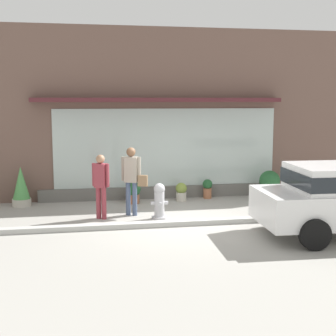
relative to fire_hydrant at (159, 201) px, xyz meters
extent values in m
plane|color=#9E9B93|center=(0.38, -0.52, -0.44)|extent=(60.00, 60.00, 0.00)
cube|color=#B2B2AD|center=(0.38, -0.72, -0.38)|extent=(14.00, 0.24, 0.12)
cube|color=brown|center=(0.38, 2.68, 2.05)|extent=(14.00, 0.36, 4.99)
cube|color=#ADBCB7|center=(0.64, 2.48, 0.98)|extent=(6.61, 0.03, 2.47)
cube|color=#4C1E23|center=(0.38, 2.33, 2.47)|extent=(7.21, 0.56, 0.12)
cube|color=#605E59|center=(0.38, 2.46, -0.26)|extent=(7.01, 0.20, 0.36)
cylinder|color=#B2B2B7|center=(0.00, 0.00, -0.41)|extent=(0.37, 0.37, 0.06)
cylinder|color=#B2B2B7|center=(0.00, 0.00, -0.08)|extent=(0.25, 0.25, 0.62)
sphere|color=#B2B2B7|center=(0.00, 0.00, 0.31)|extent=(0.28, 0.28, 0.28)
cylinder|color=#B2B2B7|center=(-0.16, 0.00, -0.04)|extent=(0.10, 0.09, 0.09)
cylinder|color=#B2B2B7|center=(0.16, 0.00, -0.04)|extent=(0.10, 0.09, 0.09)
cylinder|color=#B2B2B7|center=(0.00, -0.16, -0.04)|extent=(0.09, 0.10, 0.09)
cylinder|color=#475675|center=(-0.56, 0.45, -0.01)|extent=(0.12, 0.12, 0.86)
cylinder|color=#475675|center=(-0.72, 0.52, -0.01)|extent=(0.12, 0.12, 0.86)
cube|color=#9E9384|center=(-0.64, 0.49, 0.73)|extent=(0.38, 0.31, 0.64)
sphere|color=brown|center=(-0.64, 0.49, 1.18)|extent=(0.23, 0.23, 0.23)
cylinder|color=#9E9384|center=(-0.44, 0.41, 0.75)|extent=(0.08, 0.08, 0.61)
cylinder|color=#9E9384|center=(-0.84, 0.57, 0.75)|extent=(0.08, 0.08, 0.61)
cube|color=#846647|center=(-0.37, 0.35, 0.46)|extent=(0.26, 0.18, 0.28)
cylinder|color=#8E333D|center=(-1.35, 0.21, -0.05)|extent=(0.12, 0.12, 0.79)
cylinder|color=#8E333D|center=(-1.47, 0.29, -0.05)|extent=(0.12, 0.12, 0.79)
cube|color=#8E333D|center=(-1.41, 0.25, 0.64)|extent=(0.35, 0.32, 0.59)
sphere|color=#A37556|center=(-1.41, 0.25, 1.05)|extent=(0.21, 0.21, 0.21)
cylinder|color=#8E333D|center=(-1.25, 0.15, 0.65)|extent=(0.08, 0.08, 0.56)
cylinder|color=#8E333D|center=(-1.57, 0.36, 0.65)|extent=(0.08, 0.08, 0.56)
cylinder|color=black|center=(2.66, -1.20, -0.13)|extent=(0.63, 0.20, 0.63)
cylinder|color=black|center=(2.60, -2.96, -0.13)|extent=(0.63, 0.20, 0.63)
cylinder|color=#9E6042|center=(-0.45, 1.89, -0.32)|extent=(0.35, 0.35, 0.25)
sphere|color=#23562D|center=(-0.45, 1.89, -0.04)|extent=(0.43, 0.43, 0.43)
sphere|color=#DB4C7A|center=(-0.47, 1.96, 0.07)|extent=(0.12, 0.12, 0.12)
sphere|color=#E5C64C|center=(-0.44, 1.80, 0.03)|extent=(0.09, 0.09, 0.09)
sphere|color=white|center=(-0.58, 1.84, 0.03)|extent=(0.11, 0.11, 0.11)
cylinder|color=#9E6042|center=(1.80, 2.17, -0.29)|extent=(0.25, 0.25, 0.30)
sphere|color=#23562D|center=(1.80, 2.17, -0.02)|extent=(0.29, 0.29, 0.29)
cylinder|color=#B7B2A3|center=(0.95, 1.94, -0.31)|extent=(0.30, 0.30, 0.26)
sphere|color=olive|center=(0.95, 1.94, -0.07)|extent=(0.33, 0.33, 0.33)
sphere|color=white|center=(0.92, 1.99, 0.02)|extent=(0.09, 0.09, 0.09)
cylinder|color=#B7B2A3|center=(-3.53, 2.07, -0.34)|extent=(0.52, 0.52, 0.21)
cone|color=#4C934C|center=(-3.53, 2.07, 0.21)|extent=(0.47, 0.47, 0.90)
cylinder|color=#4C4C51|center=(3.62, 1.85, -0.31)|extent=(0.47, 0.47, 0.26)
sphere|color=#23562D|center=(3.62, 1.85, 0.08)|extent=(0.62, 0.62, 0.62)
camera|label=1|loc=(-1.80, -11.25, 2.48)|focal=50.60mm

